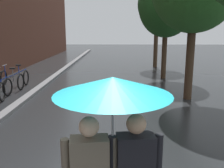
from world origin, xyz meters
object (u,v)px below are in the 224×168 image
(parked_bicycle_7, at_px, (15,77))
(couple_under_umbrella, at_px, (113,139))
(parked_bicycle_6, at_px, (9,81))
(street_tree_2, at_px, (166,6))
(street_tree_3, at_px, (157,4))

(parked_bicycle_7, height_order, couple_under_umbrella, couple_under_umbrella)
(parked_bicycle_6, height_order, couple_under_umbrella, couple_under_umbrella)
(street_tree_2, distance_m, couple_under_umbrella, 11.05)
(parked_bicycle_7, bearing_deg, couple_under_umbrella, -61.94)
(parked_bicycle_7, relative_size, couple_under_umbrella, 0.53)
(parked_bicycle_6, bearing_deg, street_tree_2, 21.00)
(parked_bicycle_7, distance_m, couple_under_umbrella, 9.99)
(parked_bicycle_6, xyz_separation_m, couple_under_umbrella, (4.55, -7.82, 1.05))
(couple_under_umbrella, bearing_deg, street_tree_3, 79.69)
(street_tree_3, xyz_separation_m, parked_bicycle_6, (-7.21, -6.79, -3.73))
(street_tree_2, height_order, couple_under_umbrella, street_tree_2)
(street_tree_2, distance_m, parked_bicycle_6, 8.23)
(street_tree_3, distance_m, parked_bicycle_6, 10.59)
(street_tree_3, bearing_deg, parked_bicycle_7, -141.44)
(street_tree_2, height_order, street_tree_3, street_tree_3)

